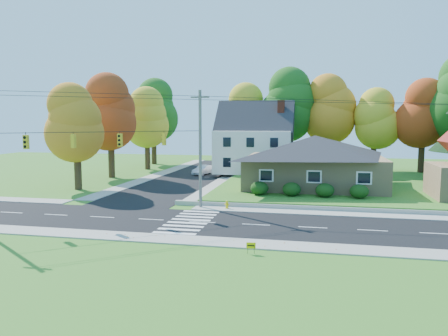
% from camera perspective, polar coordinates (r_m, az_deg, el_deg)
% --- Properties ---
extents(ground, '(120.00, 120.00, 0.00)m').
position_cam_1_polar(ground, '(32.44, -2.88, -7.09)').
color(ground, '#3D7923').
extents(road_main, '(90.00, 8.00, 0.02)m').
position_cam_1_polar(road_main, '(32.44, -2.88, -7.07)').
color(road_main, black).
rests_on(road_main, ground).
extents(road_cross, '(8.00, 44.00, 0.02)m').
position_cam_1_polar(road_cross, '(59.23, -3.97, -0.99)').
color(road_cross, black).
rests_on(road_cross, ground).
extents(sidewalk_north, '(90.00, 2.00, 0.08)m').
position_cam_1_polar(sidewalk_north, '(37.18, -0.91, -5.29)').
color(sidewalk_north, '#9C9A90').
rests_on(sidewalk_north, ground).
extents(sidewalk_south, '(90.00, 2.00, 0.08)m').
position_cam_1_polar(sidewalk_south, '(27.78, -5.53, -9.32)').
color(sidewalk_south, '#9C9A90').
rests_on(sidewalk_south, ground).
extents(lawn, '(30.00, 30.00, 0.50)m').
position_cam_1_polar(lawn, '(52.26, 17.17, -1.97)').
color(lawn, '#3D7923').
rests_on(lawn, ground).
extents(ranch_house, '(14.60, 10.60, 5.40)m').
position_cam_1_polar(ranch_house, '(46.71, 11.74, 0.95)').
color(ranch_house, tan).
rests_on(ranch_house, lawn).
extents(colonial_house, '(10.40, 8.40, 9.60)m').
position_cam_1_polar(colonial_house, '(59.14, 4.06, 3.44)').
color(colonial_house, silver).
rests_on(colonial_house, lawn).
extents(hedge_row, '(10.70, 1.70, 1.27)m').
position_cam_1_polar(hedge_row, '(40.82, 10.94, -2.80)').
color(hedge_row, '#163A10').
rests_on(hedge_row, lawn).
extents(traffic_infrastructure, '(38.10, 10.66, 10.00)m').
position_cam_1_polar(traffic_infrastructure, '(33.00, -2.58, 2.19)').
color(traffic_infrastructure, '#666059').
rests_on(traffic_infrastructure, ground).
extents(tree_lot_0, '(6.72, 6.72, 12.51)m').
position_cam_1_polar(tree_lot_0, '(65.30, 3.02, 6.98)').
color(tree_lot_0, '#3F2A19').
rests_on(tree_lot_0, lawn).
extents(tree_lot_1, '(7.84, 7.84, 14.60)m').
position_cam_1_polar(tree_lot_1, '(63.68, 8.28, 8.12)').
color(tree_lot_1, '#3F2A19').
rests_on(tree_lot_1, lawn).
extents(tree_lot_2, '(7.28, 7.28, 13.56)m').
position_cam_1_polar(tree_lot_2, '(64.57, 13.69, 7.40)').
color(tree_lot_2, '#3F2A19').
rests_on(tree_lot_2, lawn).
extents(tree_lot_3, '(6.16, 6.16, 11.47)m').
position_cam_1_polar(tree_lot_3, '(64.01, 19.09, 6.08)').
color(tree_lot_3, '#3F2A19').
rests_on(tree_lot_3, lawn).
extents(tree_lot_4, '(6.72, 6.72, 12.51)m').
position_cam_1_polar(tree_lot_4, '(64.06, 24.59, 6.44)').
color(tree_lot_4, '#3F2A19').
rests_on(tree_lot_4, lawn).
extents(tree_west_0, '(6.16, 6.16, 11.47)m').
position_cam_1_polar(tree_west_0, '(49.35, -18.75, 5.55)').
color(tree_west_0, '#3F2A19').
rests_on(tree_west_0, ground).
extents(tree_west_1, '(7.28, 7.28, 13.56)m').
position_cam_1_polar(tree_west_1, '(58.64, -14.64, 7.02)').
color(tree_west_1, '#3F2A19').
rests_on(tree_west_1, ground).
extents(tree_west_2, '(6.72, 6.72, 12.51)m').
position_cam_1_polar(tree_west_2, '(67.35, -10.05, 6.45)').
color(tree_west_2, '#3F2A19').
rests_on(tree_west_2, ground).
extents(tree_west_3, '(7.84, 7.84, 14.60)m').
position_cam_1_polar(tree_west_3, '(75.55, -9.21, 7.43)').
color(tree_west_3, '#3F2A19').
rests_on(tree_west_3, ground).
extents(white_car, '(2.53, 4.14, 1.29)m').
position_cam_1_polar(white_car, '(60.12, -2.70, -0.25)').
color(white_car, silver).
rests_on(white_car, road_cross).
extents(fire_hydrant, '(0.42, 0.33, 0.74)m').
position_cam_1_polar(fire_hydrant, '(36.94, 0.38, -4.87)').
color(fire_hydrant, '#DBBB09').
rests_on(fire_hydrant, ground).
extents(yard_sign, '(0.52, 0.08, 0.65)m').
position_cam_1_polar(yard_sign, '(24.95, 3.55, -10.10)').
color(yard_sign, black).
rests_on(yard_sign, ground).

